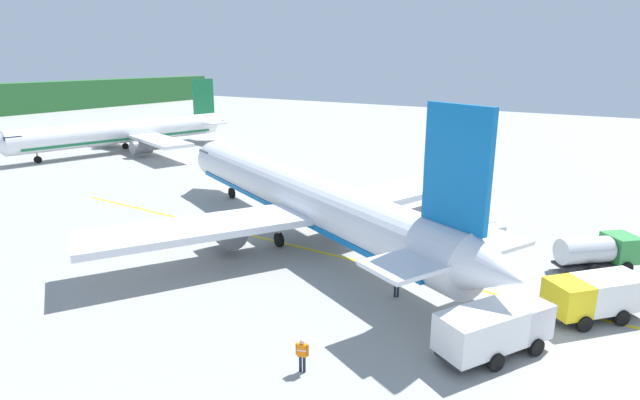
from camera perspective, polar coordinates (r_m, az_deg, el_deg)
ground at (r=56.57m, az=-28.17°, el=-0.91°), size 240.00×320.00×0.20m
airliner_foreground at (r=40.98m, az=-2.09°, el=0.34°), size 33.16×39.37×11.90m
airliner_mid_apron at (r=85.19m, az=-20.89°, el=7.07°), size 37.20×30.94×10.69m
service_truck_fuel at (r=27.08m, az=18.82°, el=-13.33°), size 6.35×4.85×2.48m
service_truck_baggage at (r=40.04m, az=28.58°, el=-4.98°), size 5.24×5.34×2.40m
service_truck_catering at (r=32.74m, az=28.31°, el=-9.30°), size 5.64×5.32×2.42m
cargo_container_near at (r=41.84m, az=18.53°, el=-3.77°), size 2.30×2.30×1.84m
crew_marshaller at (r=31.87m, az=8.55°, el=-9.04°), size 0.41×0.57×1.64m
crew_loader_left at (r=24.67m, az=-2.00°, el=-16.67°), size 0.38×0.59×1.68m
crew_loader_right at (r=46.89m, az=17.03°, el=-1.45°), size 0.53×0.45×1.65m
crew_supervisor at (r=36.44m, az=6.73°, el=-5.60°), size 0.32×0.62×1.78m
apron_guide_line at (r=38.11m, az=1.74°, el=-6.22°), size 0.30×60.00×0.01m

